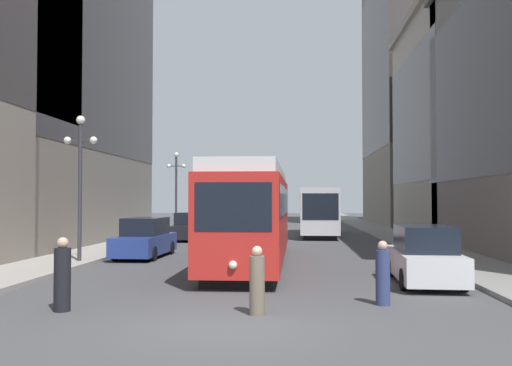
{
  "coord_description": "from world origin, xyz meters",
  "views": [
    {
      "loc": [
        1.48,
        -11.56,
        2.64
      ],
      "look_at": [
        -0.1,
        9.95,
        3.29
      ],
      "focal_mm": 39.08,
      "sensor_mm": 36.0,
      "label": 1
    }
  ],
  "objects_px": {
    "parked_car_left_mid": "(145,239)",
    "pedestrian_crossing_near": "(383,275)",
    "parked_car_left_near": "(189,228)",
    "pedestrian_on_sidewalk": "(257,283)",
    "lamp_post_left_far": "(176,181)",
    "parked_car_right_far": "(424,257)",
    "lamp_post_left_near": "(80,166)",
    "pedestrian_crossing_far": "(62,277)",
    "streetcar": "(253,213)",
    "transit_bus": "(318,209)"
  },
  "relations": [
    {
      "from": "parked_car_left_near",
      "to": "lamp_post_left_near",
      "type": "relative_size",
      "value": 0.72
    },
    {
      "from": "pedestrian_crossing_far",
      "to": "parked_car_right_far",
      "type": "bearing_deg",
      "value": -13.72
    },
    {
      "from": "streetcar",
      "to": "transit_bus",
      "type": "xyz_separation_m",
      "value": [
        3.41,
        18.53,
        -0.15
      ]
    },
    {
      "from": "pedestrian_on_sidewalk",
      "to": "lamp_post_left_far",
      "type": "xyz_separation_m",
      "value": [
        -7.96,
        27.72,
        3.32
      ]
    },
    {
      "from": "parked_car_left_near",
      "to": "lamp_post_left_near",
      "type": "bearing_deg",
      "value": -98.65
    },
    {
      "from": "parked_car_right_far",
      "to": "lamp_post_left_far",
      "type": "height_order",
      "value": "lamp_post_left_far"
    },
    {
      "from": "streetcar",
      "to": "pedestrian_crossing_far",
      "type": "height_order",
      "value": "streetcar"
    },
    {
      "from": "transit_bus",
      "to": "parked_car_left_near",
      "type": "distance_m",
      "value": 10.42
    },
    {
      "from": "transit_bus",
      "to": "lamp_post_left_near",
      "type": "bearing_deg",
      "value": -117.44
    },
    {
      "from": "parked_car_left_near",
      "to": "lamp_post_left_far",
      "type": "xyz_separation_m",
      "value": [
        -1.9,
        4.7,
        3.22
      ]
    },
    {
      "from": "parked_car_left_near",
      "to": "lamp_post_left_near",
      "type": "height_order",
      "value": "lamp_post_left_near"
    },
    {
      "from": "parked_car_left_mid",
      "to": "pedestrian_crossing_near",
      "type": "distance_m",
      "value": 14.3
    },
    {
      "from": "lamp_post_left_near",
      "to": "lamp_post_left_far",
      "type": "bearing_deg",
      "value": 90.0
    },
    {
      "from": "lamp_post_left_far",
      "to": "streetcar",
      "type": "bearing_deg",
      "value": -67.92
    },
    {
      "from": "streetcar",
      "to": "pedestrian_crossing_far",
      "type": "xyz_separation_m",
      "value": [
        -3.75,
        -10.18,
        -1.29
      ]
    },
    {
      "from": "streetcar",
      "to": "lamp_post_left_near",
      "type": "distance_m",
      "value": 7.38
    },
    {
      "from": "pedestrian_crossing_near",
      "to": "pedestrian_on_sidewalk",
      "type": "relative_size",
      "value": 1.02
    },
    {
      "from": "streetcar",
      "to": "pedestrian_crossing_near",
      "type": "xyz_separation_m",
      "value": [
        3.95,
        -8.84,
        -1.35
      ]
    },
    {
      "from": "parked_car_left_mid",
      "to": "parked_car_right_far",
      "type": "bearing_deg",
      "value": -31.95
    },
    {
      "from": "pedestrian_on_sidewalk",
      "to": "parked_car_left_near",
      "type": "bearing_deg",
      "value": -117.45
    },
    {
      "from": "parked_car_left_mid",
      "to": "pedestrian_on_sidewalk",
      "type": "relative_size",
      "value": 3.14
    },
    {
      "from": "pedestrian_crossing_near",
      "to": "streetcar",
      "type": "bearing_deg",
      "value": 41.25
    },
    {
      "from": "parked_car_left_mid",
      "to": "lamp_post_left_near",
      "type": "relative_size",
      "value": 0.83
    },
    {
      "from": "pedestrian_crossing_far",
      "to": "lamp_post_left_far",
      "type": "bearing_deg",
      "value": 55.12
    },
    {
      "from": "pedestrian_crossing_near",
      "to": "lamp_post_left_far",
      "type": "height_order",
      "value": "lamp_post_left_far"
    },
    {
      "from": "pedestrian_crossing_far",
      "to": "lamp_post_left_far",
      "type": "xyz_separation_m",
      "value": [
        -3.32,
        27.62,
        3.24
      ]
    },
    {
      "from": "parked_car_left_near",
      "to": "pedestrian_on_sidewalk",
      "type": "bearing_deg",
      "value": -75.92
    },
    {
      "from": "streetcar",
      "to": "parked_car_left_mid",
      "type": "bearing_deg",
      "value": 157.29
    },
    {
      "from": "transit_bus",
      "to": "parked_car_right_far",
      "type": "relative_size",
      "value": 2.43
    },
    {
      "from": "parked_car_right_far",
      "to": "parked_car_left_mid",
      "type": "bearing_deg",
      "value": -31.1
    },
    {
      "from": "parked_car_left_near",
      "to": "pedestrian_crossing_far",
      "type": "xyz_separation_m",
      "value": [
        1.42,
        -22.93,
        -0.03
      ]
    },
    {
      "from": "streetcar",
      "to": "parked_car_left_near",
      "type": "distance_m",
      "value": 13.81
    },
    {
      "from": "lamp_post_left_near",
      "to": "lamp_post_left_far",
      "type": "height_order",
      "value": "lamp_post_left_far"
    },
    {
      "from": "parked_car_left_near",
      "to": "pedestrian_crossing_far",
      "type": "height_order",
      "value": "parked_car_left_near"
    },
    {
      "from": "pedestrian_crossing_far",
      "to": "lamp_post_left_near",
      "type": "height_order",
      "value": "lamp_post_left_near"
    },
    {
      "from": "transit_bus",
      "to": "parked_car_left_near",
      "type": "xyz_separation_m",
      "value": [
        -8.59,
        -5.79,
        -1.1
      ]
    },
    {
      "from": "parked_car_left_near",
      "to": "pedestrian_crossing_near",
      "type": "distance_m",
      "value": 23.43
    },
    {
      "from": "parked_car_left_near",
      "to": "parked_car_left_mid",
      "type": "xyz_separation_m",
      "value": [
        0.0,
        -10.57,
        0.0
      ]
    },
    {
      "from": "streetcar",
      "to": "lamp_post_left_near",
      "type": "xyz_separation_m",
      "value": [
        -7.08,
        -0.83,
        1.93
      ]
    },
    {
      "from": "parked_car_right_far",
      "to": "pedestrian_crossing_near",
      "type": "height_order",
      "value": "parked_car_right_far"
    },
    {
      "from": "streetcar",
      "to": "transit_bus",
      "type": "relative_size",
      "value": 1.26
    },
    {
      "from": "pedestrian_crossing_far",
      "to": "lamp_post_left_far",
      "type": "height_order",
      "value": "lamp_post_left_far"
    },
    {
      "from": "parked_car_right_far",
      "to": "pedestrian_crossing_near",
      "type": "relative_size",
      "value": 3.02
    },
    {
      "from": "streetcar",
      "to": "parked_car_right_far",
      "type": "bearing_deg",
      "value": -41.16
    },
    {
      "from": "parked_car_left_near",
      "to": "parked_car_right_far",
      "type": "bearing_deg",
      "value": -59.04
    },
    {
      "from": "parked_car_left_near",
      "to": "parked_car_left_mid",
      "type": "distance_m",
      "value": 10.57
    },
    {
      "from": "pedestrian_crossing_near",
      "to": "lamp_post_left_far",
      "type": "xyz_separation_m",
      "value": [
        -11.02,
        26.28,
        3.31
      ]
    },
    {
      "from": "streetcar",
      "to": "transit_bus",
      "type": "height_order",
      "value": "streetcar"
    },
    {
      "from": "lamp_post_left_far",
      "to": "pedestrian_on_sidewalk",
      "type": "bearing_deg",
      "value": -73.97
    },
    {
      "from": "parked_car_left_near",
      "to": "lamp_post_left_near",
      "type": "distance_m",
      "value": 14.07
    }
  ]
}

